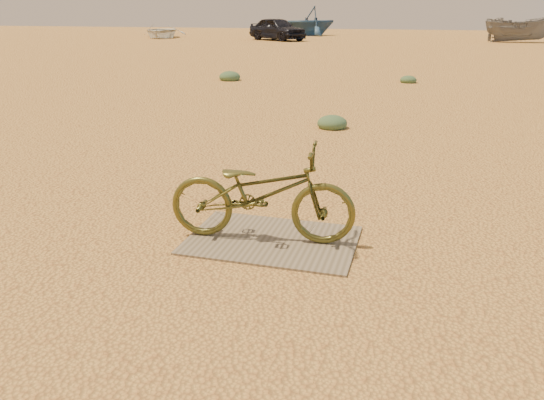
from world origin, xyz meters
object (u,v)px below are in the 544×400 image
(plywood_board, at_px, (272,240))
(bicycle, at_px, (262,193))
(boat_mid_right, at_px, (519,29))
(car, at_px, (277,29))
(boat_near_left, at_px, (161,31))
(boat_far_left, at_px, (311,21))

(plywood_board, distance_m, bicycle, 0.49)
(bicycle, distance_m, boat_mid_right, 37.51)
(car, xyz_separation_m, boat_mid_right, (16.65, 2.17, 0.06))
(plywood_board, relative_size, boat_mid_right, 0.36)
(bicycle, distance_m, car, 35.85)
(bicycle, relative_size, boat_mid_right, 0.40)
(bicycle, bearing_deg, boat_near_left, 21.91)
(boat_near_left, bearing_deg, bicycle, -77.93)
(bicycle, xyz_separation_m, car, (-9.32, 34.62, 0.32))
(boat_near_left, relative_size, boat_far_left, 1.05)
(boat_mid_right, bearing_deg, bicycle, 168.44)
(plywood_board, height_order, bicycle, bicycle)
(bicycle, bearing_deg, plywood_board, -89.85)
(car, xyz_separation_m, boat_far_left, (0.78, 8.24, 0.41))
(plywood_board, height_order, boat_far_left, boat_far_left)
(car, height_order, boat_mid_right, boat_mid_right)
(plywood_board, relative_size, car, 0.34)
(boat_near_left, xyz_separation_m, boat_far_left, (10.72, 7.13, 0.72))
(boat_mid_right, bearing_deg, boat_near_left, 91.99)
(boat_near_left, bearing_deg, car, -22.60)
(car, height_order, boat_near_left, car)
(bicycle, relative_size, car, 0.38)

